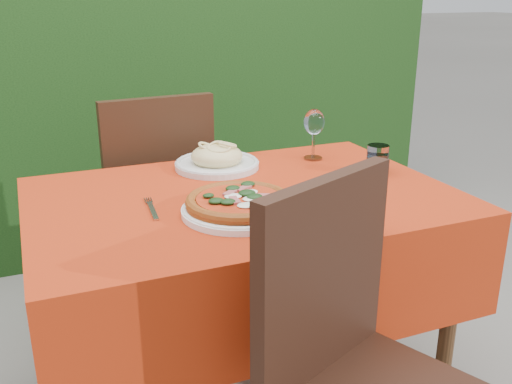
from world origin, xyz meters
name	(u,v)px	position (x,y,z in m)	size (l,w,h in m)	color
hedge	(137,73)	(0.00, 1.55, 0.92)	(3.20, 0.55, 1.78)	black
dining_table	(244,240)	(0.00, 0.00, 0.60)	(1.26, 0.86, 0.75)	#4D2F18
chair_near	(358,361)	(0.04, -0.61, 0.55)	(0.57, 0.57, 0.95)	black
chair_far	(154,194)	(-0.13, 0.66, 0.55)	(0.46, 0.46, 0.96)	black
pizza_plate	(239,204)	(-0.07, -0.15, 0.78)	(0.36, 0.36, 0.06)	white
pasta_plate	(217,160)	(0.01, 0.29, 0.78)	(0.29, 0.29, 0.08)	silver
water_glass	(377,160)	(0.49, 0.03, 0.79)	(0.07, 0.07, 0.10)	silver
wine_glass	(314,124)	(0.37, 0.26, 0.88)	(0.08, 0.08, 0.18)	silver
fork	(153,211)	(-0.29, -0.04, 0.75)	(0.02, 0.19, 0.01)	#AEADB4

